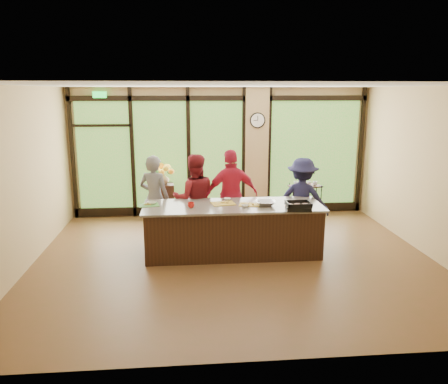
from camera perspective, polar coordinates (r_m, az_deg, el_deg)
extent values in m
plane|color=brown|center=(7.83, 1.37, -8.78)|extent=(7.00, 7.00, 0.00)
plane|color=white|center=(7.26, 1.50, 13.76)|extent=(7.00, 7.00, 0.00)
plane|color=tan|center=(10.35, -0.46, 5.22)|extent=(7.00, 0.00, 7.00)
plane|color=tan|center=(7.82, -24.97, 1.44)|extent=(0.00, 6.00, 6.00)
plane|color=tan|center=(8.53, 25.50, 2.26)|extent=(0.00, 6.00, 6.00)
cube|color=tan|center=(10.39, 4.27, 5.22)|extent=(0.55, 0.12, 3.00)
cube|color=black|center=(10.20, -0.45, 12.15)|extent=(6.90, 0.08, 0.12)
cube|color=black|center=(10.57, -0.42, -2.25)|extent=(6.90, 0.08, 0.20)
cube|color=#19D83F|center=(10.29, -15.94, 12.12)|extent=(0.30, 0.04, 0.14)
cube|color=#366523|center=(10.46, -15.40, 4.56)|extent=(1.20, 0.02, 2.50)
cube|color=#366523|center=(10.31, -8.25, 4.77)|extent=(1.20, 0.02, 2.50)
cube|color=#366523|center=(10.32, -1.00, 4.91)|extent=(1.20, 0.02, 2.50)
cube|color=#366523|center=(10.74, 11.65, 4.97)|extent=(2.10, 0.02, 2.50)
cube|color=black|center=(10.58, -19.18, 4.67)|extent=(0.08, 0.08, 3.00)
cube|color=black|center=(10.34, -11.88, 4.93)|extent=(0.08, 0.08, 3.00)
cube|color=black|center=(10.26, -4.63, 5.11)|extent=(0.08, 0.08, 3.00)
cube|color=black|center=(10.36, 2.61, 5.21)|extent=(0.08, 0.08, 3.00)
cube|color=black|center=(10.45, 5.89, 5.23)|extent=(0.08, 0.08, 3.00)
cube|color=black|center=(11.10, 17.41, 5.16)|extent=(0.08, 0.08, 3.00)
cube|color=black|center=(7.96, 1.15, -5.04)|extent=(3.10, 1.00, 0.88)
cube|color=gray|center=(7.82, 1.16, -1.83)|extent=(3.20, 1.10, 0.04)
cylinder|color=black|center=(10.25, 4.40, 9.32)|extent=(0.36, 0.04, 0.36)
cylinder|color=white|center=(10.23, 4.42, 9.32)|extent=(0.31, 0.01, 0.31)
cube|color=black|center=(10.22, 4.43, 9.59)|extent=(0.01, 0.00, 0.11)
cube|color=black|center=(10.22, 4.14, 9.32)|extent=(0.09, 0.00, 0.01)
imported|color=slate|center=(8.65, -9.06, -0.84)|extent=(0.74, 0.63, 1.71)
imported|color=maroon|center=(8.50, -3.86, -0.86)|extent=(0.86, 0.68, 1.74)
imported|color=#B71C37|center=(8.57, 1.00, -0.46)|extent=(1.13, 0.63, 1.82)
imported|color=#1C1C3D|center=(8.76, 10.14, -0.94)|extent=(1.21, 0.96, 1.65)
cube|color=black|center=(7.58, 9.67, -2.06)|extent=(0.44, 0.36, 0.07)
imported|color=silver|center=(7.81, 5.49, -1.46)|extent=(0.35, 0.35, 0.08)
cube|color=#428630|center=(7.90, -9.80, -1.69)|extent=(0.40, 0.33, 0.01)
cube|color=gold|center=(7.89, -0.11, -1.51)|extent=(0.46, 0.37, 0.01)
cube|color=gold|center=(7.83, 3.35, -1.66)|extent=(0.42, 0.35, 0.01)
imported|color=white|center=(7.95, -9.41, -1.42)|extent=(0.16, 0.16, 0.05)
imported|color=white|center=(7.68, 2.77, -1.82)|extent=(0.15, 0.15, 0.04)
imported|color=white|center=(8.18, 0.45, -0.91)|extent=(0.16, 0.16, 0.03)
imported|color=red|center=(7.64, -4.32, -1.72)|extent=(0.15, 0.15, 0.09)
cube|color=black|center=(10.12, -7.77, -1.30)|extent=(0.46, 0.46, 0.84)
imported|color=olive|center=(10.00, -7.87, 1.75)|extent=(0.32, 0.32, 0.26)
cube|color=black|center=(10.06, 10.41, -2.93)|extent=(0.77, 0.56, 0.03)
cube|color=black|center=(9.90, 10.57, 0.76)|extent=(0.77, 0.56, 0.03)
cylinder|color=black|center=(9.74, 8.96, -1.77)|extent=(0.02, 0.02, 0.89)
cylinder|color=black|center=(9.91, 12.51, -1.67)|extent=(0.02, 0.02, 0.89)
cylinder|color=black|center=(10.08, 8.48, -1.26)|extent=(0.02, 0.02, 0.89)
cylinder|color=black|center=(10.24, 11.92, -1.16)|extent=(0.02, 0.02, 0.89)
imported|color=silver|center=(9.83, 9.36, 1.08)|extent=(0.12, 0.12, 0.09)
imported|color=silver|center=(9.87, 10.20, 1.09)|extent=(0.12, 0.12, 0.09)
imported|color=silver|center=(9.91, 11.02, 1.11)|extent=(0.12, 0.12, 0.09)
imported|color=silver|center=(9.95, 11.79, 1.12)|extent=(0.12, 0.12, 0.09)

